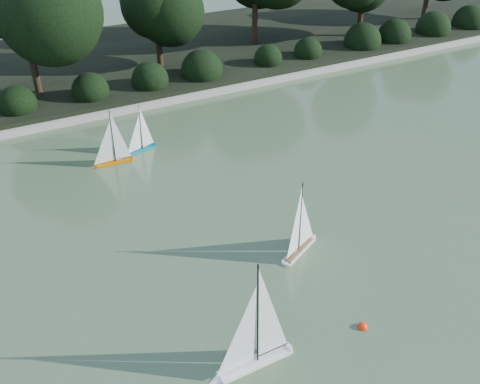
{
  "coord_description": "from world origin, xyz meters",
  "views": [
    {
      "loc": [
        -4.98,
        -4.9,
        6.19
      ],
      "look_at": [
        -0.79,
        2.71,
        0.7
      ],
      "focal_mm": 40.0,
      "sensor_mm": 36.0,
      "label": 1
    }
  ],
  "objects_px": {
    "sailboat_orange": "(110,155)",
    "sailboat_teal": "(138,144)",
    "sailboat_white_a": "(248,353)",
    "sailboat_white_b": "(302,238)",
    "race_buoy": "(362,327)"
  },
  "relations": [
    {
      "from": "sailboat_white_a",
      "to": "sailboat_teal",
      "type": "bearing_deg",
      "value": 82.78
    },
    {
      "from": "sailboat_white_b",
      "to": "race_buoy",
      "type": "distance_m",
      "value": 2.11
    },
    {
      "from": "sailboat_white_b",
      "to": "sailboat_teal",
      "type": "relative_size",
      "value": 1.24
    },
    {
      "from": "sailboat_orange",
      "to": "race_buoy",
      "type": "distance_m",
      "value": 7.17
    },
    {
      "from": "race_buoy",
      "to": "sailboat_white_b",
      "type": "bearing_deg",
      "value": 82.3
    },
    {
      "from": "sailboat_teal",
      "to": "sailboat_white_b",
      "type": "bearing_deg",
      "value": -75.57
    },
    {
      "from": "race_buoy",
      "to": "sailboat_white_a",
      "type": "bearing_deg",
      "value": 174.2
    },
    {
      "from": "sailboat_white_a",
      "to": "sailboat_orange",
      "type": "bearing_deg",
      "value": 89.29
    },
    {
      "from": "sailboat_white_a",
      "to": "sailboat_white_b",
      "type": "bearing_deg",
      "value": 40.4
    },
    {
      "from": "sailboat_orange",
      "to": "sailboat_white_b",
      "type": "bearing_deg",
      "value": -66.35
    },
    {
      "from": "sailboat_orange",
      "to": "sailboat_teal",
      "type": "height_order",
      "value": "sailboat_orange"
    },
    {
      "from": "sailboat_white_a",
      "to": "race_buoy",
      "type": "relative_size",
      "value": 11.35
    },
    {
      "from": "sailboat_white_b",
      "to": "sailboat_teal",
      "type": "bearing_deg",
      "value": 104.43
    },
    {
      "from": "race_buoy",
      "to": "sailboat_teal",
      "type": "bearing_deg",
      "value": 98.21
    },
    {
      "from": "sailboat_teal",
      "to": "sailboat_orange",
      "type": "bearing_deg",
      "value": -160.86
    }
  ]
}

